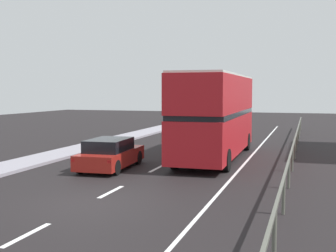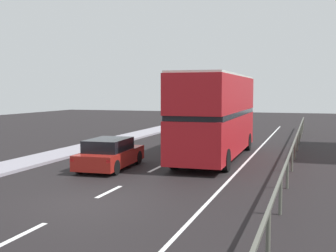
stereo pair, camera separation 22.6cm
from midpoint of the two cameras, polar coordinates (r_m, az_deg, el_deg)
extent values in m
cube|color=black|center=(14.37, -10.09, -9.75)|extent=(73.14, 120.00, 0.10)
cube|color=silver|center=(11.51, -18.46, -13.29)|extent=(0.16, 1.90, 0.01)
cube|color=silver|center=(15.48, -7.84, -8.48)|extent=(0.16, 1.90, 0.01)
cube|color=silver|center=(19.80, -1.83, -5.56)|extent=(0.16, 1.90, 0.01)
cube|color=silver|center=(24.30, 1.96, -3.67)|extent=(0.16, 1.90, 0.01)
cube|color=silver|center=(28.89, 4.55, -2.36)|extent=(0.16, 1.90, 0.01)
cube|color=silver|center=(33.53, 6.42, -1.42)|extent=(0.16, 1.90, 0.01)
cube|color=silver|center=(38.21, 7.83, -0.70)|extent=(0.16, 1.90, 0.01)
cube|color=silver|center=(42.90, 8.94, -0.14)|extent=(0.16, 1.90, 0.01)
cube|color=silver|center=(21.78, 9.79, -4.70)|extent=(0.12, 46.00, 0.01)
cube|color=#54554B|center=(21.45, 15.77, -2.15)|extent=(0.08, 42.00, 0.08)
cylinder|color=#54554B|center=(9.55, 13.00, -13.66)|extent=(0.10, 0.10, 1.04)
cylinder|color=#54554B|center=(12.91, 14.32, -8.86)|extent=(0.10, 0.10, 1.04)
cylinder|color=#54554B|center=(16.33, 15.07, -6.05)|extent=(0.10, 0.10, 1.04)
cylinder|color=#54554B|center=(19.78, 15.56, -4.22)|extent=(0.10, 0.10, 1.04)
cylinder|color=#54554B|center=(23.25, 15.90, -2.93)|extent=(0.10, 0.10, 1.04)
cylinder|color=#54554B|center=(26.72, 16.15, -1.98)|extent=(0.10, 0.10, 1.04)
cylinder|color=#54554B|center=(30.20, 16.35, -1.25)|extent=(0.10, 0.10, 1.04)
cylinder|color=#54554B|center=(33.68, 16.50, -0.66)|extent=(0.10, 0.10, 1.04)
cylinder|color=#54554B|center=(37.17, 16.62, -0.19)|extent=(0.10, 0.10, 1.04)
cylinder|color=#54554B|center=(40.66, 16.73, 0.20)|extent=(0.10, 0.10, 1.04)
cube|color=#AC161D|center=(22.68, 5.94, -1.00)|extent=(2.63, 10.26, 1.88)
cube|color=black|center=(22.61, 5.96, 1.68)|extent=(2.65, 9.85, 0.24)
cube|color=#AC161D|center=(22.58, 5.98, 4.21)|extent=(2.63, 10.26, 1.76)
cube|color=silver|center=(22.59, 6.00, 6.56)|extent=(2.58, 10.05, 0.10)
cube|color=black|center=(27.67, 8.01, 0.18)|extent=(2.28, 0.06, 1.32)
cube|color=yellow|center=(27.60, 8.06, 5.16)|extent=(1.52, 0.05, 0.28)
cylinder|color=black|center=(26.62, 5.03, -1.88)|extent=(0.29, 1.00, 1.00)
cylinder|color=black|center=(26.23, 10.01, -2.03)|extent=(0.29, 1.00, 1.00)
cylinder|color=black|center=(19.67, 0.56, -4.16)|extent=(0.29, 1.00, 1.00)
cylinder|color=black|center=(19.14, 7.28, -4.44)|extent=(0.29, 1.00, 1.00)
cube|color=maroon|center=(19.96, -7.79, -4.06)|extent=(2.03, 4.39, 0.65)
cube|color=black|center=(19.68, -8.04, -2.44)|extent=(1.71, 2.45, 0.53)
cube|color=red|center=(18.36, -12.61, -4.36)|extent=(0.16, 0.07, 0.12)
cube|color=red|center=(17.70, -8.01, -4.63)|extent=(0.16, 0.07, 0.12)
cylinder|color=black|center=(21.62, -8.33, -3.90)|extent=(0.24, 0.65, 0.64)
cylinder|color=black|center=(21.04, -4.22, -4.09)|extent=(0.24, 0.65, 0.64)
cylinder|color=black|center=(19.02, -11.73, -5.11)|extent=(0.24, 0.65, 0.64)
cylinder|color=black|center=(18.36, -7.13, -5.39)|extent=(0.24, 0.65, 0.64)
cube|color=#A01F12|center=(36.32, 5.39, -0.12)|extent=(1.78, 4.24, 0.69)
cube|color=black|center=(36.07, 5.33, 0.85)|extent=(1.55, 2.34, 0.56)
cube|color=red|center=(34.45, 3.45, -0.07)|extent=(0.16, 0.06, 0.12)
cube|color=red|center=(34.13, 5.94, -0.13)|extent=(0.16, 0.06, 0.12)
cylinder|color=black|center=(37.88, 4.66, -0.23)|extent=(0.21, 0.64, 0.64)
cylinder|color=black|center=(37.57, 6.99, -0.29)|extent=(0.21, 0.64, 0.64)
cylinder|color=black|center=(35.14, 3.67, -0.60)|extent=(0.21, 0.64, 0.64)
cylinder|color=black|center=(34.81, 6.18, -0.67)|extent=(0.21, 0.64, 0.64)
camera|label=1|loc=(0.11, -90.30, -0.02)|focal=46.80mm
camera|label=2|loc=(0.11, 89.70, 0.02)|focal=46.80mm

